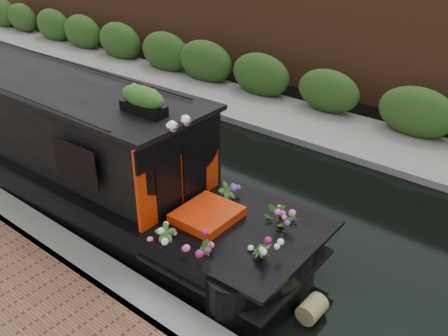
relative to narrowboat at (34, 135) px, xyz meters
The scene contains 7 objects.
ground 3.95m from the narrowboat, 28.89° to the left, with size 80.00×80.00×0.00m, color black.
near_bank_coping 3.77m from the narrowboat, 23.22° to the right, with size 40.00×0.60×0.50m, color slate.
far_bank_path 6.99m from the narrowboat, 60.95° to the left, with size 40.00×2.40×0.34m, color slate.
far_hedge 7.78m from the narrowboat, 64.19° to the left, with size 40.00×1.10×2.80m, color #254818.
far_brick_wall 9.70m from the narrowboat, 69.62° to the left, with size 40.00×1.00×8.00m, color brown.
narrowboat is the anchor object (origin of this frame).
rope_fender 7.00m from the narrowboat, ahead, with size 0.32×0.32×0.42m, color olive.
Camera 1 is at (6.04, -6.81, 5.33)m, focal length 40.00 mm.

